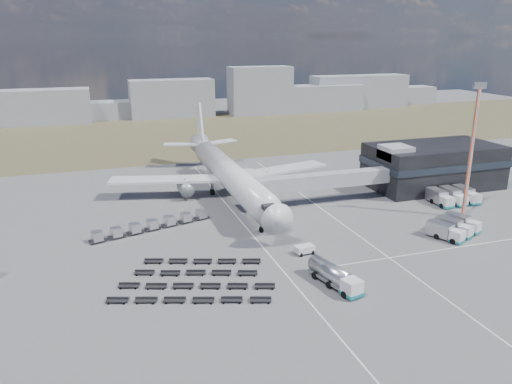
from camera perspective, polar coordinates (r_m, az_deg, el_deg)
name	(u,v)px	position (r m, az deg, el deg)	size (l,w,h in m)	color
ground	(279,251)	(83.61, 2.64, -6.78)	(420.00, 420.00, 0.00)	#565659
grass_strip	(172,134)	(186.41, -9.53, 6.57)	(420.00, 90.00, 0.01)	#4C482E
lane_markings	(324,238)	(89.78, 7.81, -5.18)	(47.12, 110.00, 0.01)	silver
terminal	(433,165)	(124.72, 19.55, 2.94)	(30.40, 16.40, 11.00)	black
jet_bridge	(316,181)	(105.47, 6.82, 1.21)	(30.30, 3.80, 7.05)	#939399
airliner	(228,172)	(110.97, -3.27, 2.25)	(51.59, 64.53, 17.62)	silver
skyline	(150,101)	(222.31, -11.99, 10.16)	(299.71, 26.60, 25.33)	gray
fuel_tanker	(335,276)	(72.88, 8.98, -9.45)	(4.53, 9.98, 3.13)	silver
pushback_tug	(305,250)	(82.74, 5.57, -6.58)	(3.12, 1.76, 1.42)	silver
catering_truck	(249,177)	(121.70, -0.79, 1.71)	(3.32, 6.02, 2.61)	silver
service_trucks_near	(454,227)	(96.57, 21.67, -3.75)	(10.47, 9.43, 2.61)	silver
service_trucks_far	(453,196)	(114.66, 21.62, -0.44)	(9.24, 7.01, 2.80)	silver
uld_row	(152,225)	(93.85, -11.75, -3.67)	(22.75, 8.10, 1.80)	black
baggage_dollies	(194,279)	(74.26, -7.09, -9.88)	(24.43, 19.58, 0.69)	black
floodlight_mast	(471,152)	(103.65, 23.37, 4.21)	(2.50, 2.02, 26.19)	#C3461F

